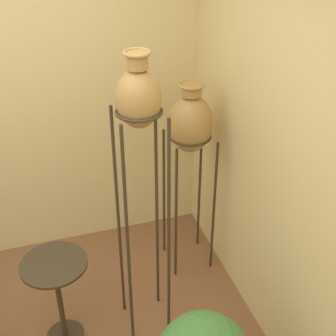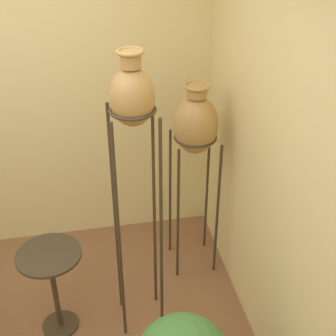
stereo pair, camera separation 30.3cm
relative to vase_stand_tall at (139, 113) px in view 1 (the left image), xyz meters
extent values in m
cube|color=beige|center=(0.76, -0.56, -0.23)|extent=(0.06, 7.22, 2.70)
cylinder|color=#382D1E|center=(-0.13, -0.13, -0.79)|extent=(0.02, 0.02, 1.59)
cylinder|color=#382D1E|center=(0.13, -0.13, -0.79)|extent=(0.02, 0.02, 1.59)
cylinder|color=#382D1E|center=(-0.13, 0.13, -0.79)|extent=(0.02, 0.02, 1.59)
cylinder|color=#382D1E|center=(0.13, 0.13, -0.79)|extent=(0.02, 0.02, 1.59)
torus|color=#382D1E|center=(0.00, 0.00, 0.01)|extent=(0.26, 0.26, 0.02)
ellipsoid|color=#B28447|center=(0.00, 0.00, 0.08)|extent=(0.24, 0.24, 0.33)
cylinder|color=#B28447|center=(0.00, 0.00, 0.28)|extent=(0.11, 0.11, 0.08)
torus|color=#B28447|center=(0.00, 0.00, 0.33)|extent=(0.15, 0.15, 0.02)
cylinder|color=#382D1E|center=(0.34, 0.35, -1.02)|extent=(0.02, 0.02, 1.12)
cylinder|color=#382D1E|center=(0.63, 0.35, -1.02)|extent=(0.02, 0.02, 1.12)
cylinder|color=#382D1E|center=(0.34, 0.65, -1.02)|extent=(0.02, 0.02, 1.12)
cylinder|color=#382D1E|center=(0.63, 0.65, -1.02)|extent=(0.02, 0.02, 1.12)
torus|color=#382D1E|center=(0.48, 0.50, -0.46)|extent=(0.30, 0.30, 0.02)
ellipsoid|color=#B28447|center=(0.48, 0.50, -0.37)|extent=(0.31, 0.31, 0.42)
cylinder|color=#B28447|center=(0.48, 0.50, -0.12)|extent=(0.14, 0.14, 0.08)
torus|color=#B28447|center=(0.48, 0.50, -0.08)|extent=(0.18, 0.18, 0.02)
cylinder|color=#382D1E|center=(-0.56, 0.02, -1.57)|extent=(0.25, 0.25, 0.01)
cylinder|color=#382D1E|center=(-0.56, 0.02, -1.26)|extent=(0.04, 0.04, 0.62)
cylinder|color=#382D1E|center=(-0.56, 0.02, -0.94)|extent=(0.41, 0.41, 0.02)
camera|label=1|loc=(-0.55, -2.22, 1.04)|focal=50.00mm
camera|label=2|loc=(-0.25, -2.30, 1.04)|focal=50.00mm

